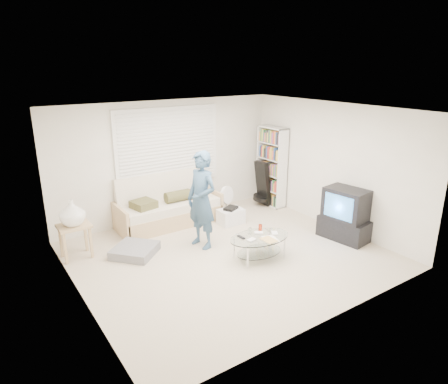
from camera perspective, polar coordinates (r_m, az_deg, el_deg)
ground at (r=7.07m, az=0.70°, el=-8.96°), size 5.00×5.00×0.00m
room_shell at (r=6.89m, az=-1.52°, el=4.75°), size 5.02×4.52×2.51m
window_blinds at (r=8.37m, az=-7.91°, el=6.41°), size 2.32×0.08×1.62m
futon_sofa at (r=8.32m, az=-7.96°, el=-2.30°), size 2.14×0.86×1.05m
grey_floor_pillow at (r=7.22m, az=-12.61°, el=-8.15°), size 0.97×0.97×0.15m
side_table at (r=7.14m, az=-20.83°, el=-3.13°), size 0.53×0.42×1.04m
bookshelf at (r=9.30m, az=6.81°, el=3.63°), size 0.29×0.77×1.84m
guitar_case at (r=9.31m, az=5.52°, el=0.78°), size 0.38×0.39×1.04m
floor_fan at (r=8.74m, az=0.34°, el=-0.84°), size 0.41×0.27×0.66m
storage_bin at (r=8.33m, az=0.97°, el=-3.43°), size 0.52×0.36×0.36m
tv_unit at (r=7.84m, az=16.88°, el=-3.15°), size 0.61×0.97×0.99m
coffee_table at (r=6.85m, az=5.11°, el=-6.96°), size 1.13×0.77×0.52m
standing_person at (r=7.08m, az=-3.21°, el=-1.17°), size 0.55×0.72×1.77m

